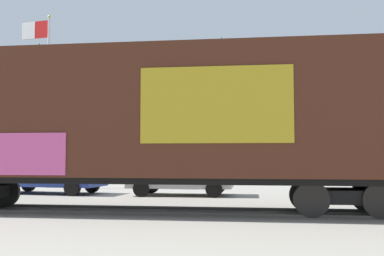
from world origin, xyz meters
TOP-DOWN VIEW (x-y plane):
  - ground_plane at (0.00, 0.00)m, footprint 260.00×260.00m
  - track at (2.12, -0.05)m, footprint 60.00×5.05m
  - freight_car at (1.08, -0.00)m, footprint 17.46×3.92m
  - flagpole at (-5.98, 9.65)m, footprint 1.67×0.46m
  - hillside at (0.00, 60.89)m, footprint 148.72×42.18m
  - parked_car_blue at (-4.11, 5.98)m, footprint 4.78×2.55m
  - parked_car_silver at (1.56, 5.56)m, footprint 4.23×2.17m

SIDE VIEW (x-z plane):
  - ground_plane at x=0.00m, z-range 0.00..0.00m
  - track at x=2.12m, z-range 0.00..0.08m
  - parked_car_blue at x=-4.11m, z-range 0.01..1.65m
  - parked_car_silver at x=1.56m, z-range 0.02..1.67m
  - freight_car at x=1.08m, z-range 0.32..5.07m
  - flagpole at x=-5.98m, z-range 1.36..10.14m
  - hillside at x=0.00m, z-range -2.09..15.20m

